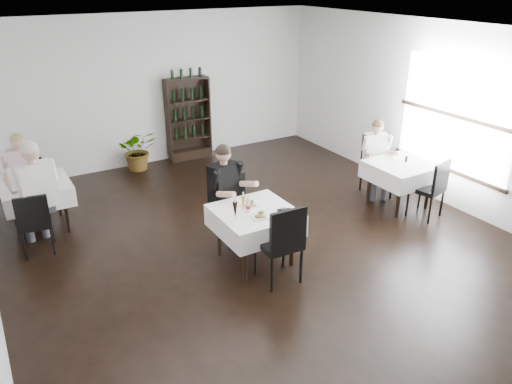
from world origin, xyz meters
TOP-DOWN VIEW (x-y plane):
  - room_shell at (0.00, 0.00)m, footprint 9.00×9.00m
  - window_right at (3.48, 0.00)m, footprint 0.06×2.30m
  - wine_shelf at (0.60, 4.31)m, footprint 0.90×0.28m
  - main_table at (-0.30, 0.00)m, footprint 1.03×1.03m
  - left_table at (-2.70, 2.50)m, footprint 0.98×0.98m
  - right_table at (2.70, 0.30)m, footprint 0.98×0.98m
  - potted_tree at (-0.56, 4.20)m, footprint 0.86×0.78m
  - main_chair_far at (-0.26, 0.69)m, footprint 0.50×0.50m
  - main_chair_near at (-0.28, -0.64)m, footprint 0.52×0.52m
  - left_chair_far at (-2.68, 3.29)m, footprint 0.52×0.52m
  - left_chair_near at (-2.86, 1.69)m, footprint 0.49×0.49m
  - right_chair_far at (2.73, 0.92)m, footprint 0.64×0.65m
  - right_chair_near at (2.81, -0.29)m, footprint 0.55×0.55m
  - diner_main at (-0.37, 0.64)m, footprint 0.65×0.69m
  - diner_left_far at (-2.79, 3.06)m, footprint 0.55×0.57m
  - diner_left_near at (-2.76, 1.85)m, footprint 0.67×0.69m
  - diner_right_far at (2.68, 0.87)m, footprint 0.60×0.64m
  - plate_far at (-0.29, 0.14)m, footprint 0.26×0.26m
  - plate_near at (-0.34, -0.21)m, footprint 0.26×0.26m
  - pilsner_dark at (-0.64, -0.07)m, footprint 0.07×0.07m
  - pilsner_lager at (-0.44, 0.06)m, footprint 0.06×0.06m
  - coke_bottle at (-0.41, -0.01)m, footprint 0.06×0.06m
  - napkin_cutlery at (0.03, -0.22)m, footprint 0.22×0.21m
  - pepper_mill at (2.82, 0.32)m, footprint 0.04×0.04m

SIDE VIEW (x-z plane):
  - potted_tree at x=-0.56m, z-range 0.00..0.82m
  - left_chair_far at x=-2.68m, z-range 0.06..0.95m
  - left_chair_near at x=-2.86m, z-range 0.07..1.01m
  - right_chair_near at x=2.81m, z-range 0.07..1.07m
  - main_chair_far at x=-0.26m, z-range 0.07..1.07m
  - right_chair_far at x=2.73m, z-range 0.08..1.14m
  - left_table at x=-2.70m, z-range 0.24..1.01m
  - right_table at x=2.70m, z-range 0.24..1.01m
  - main_table at x=-0.30m, z-range 0.24..1.01m
  - main_chair_near at x=-0.28m, z-range 0.08..1.18m
  - napkin_cutlery at x=0.03m, z-range 0.77..0.79m
  - plate_near at x=-0.34m, z-range 0.75..0.82m
  - plate_far at x=-0.29m, z-range 0.75..0.82m
  - diner_right_far at x=2.68m, z-range 0.11..1.48m
  - diner_left_far at x=-2.79m, z-range 0.11..1.51m
  - pepper_mill at x=2.82m, z-range 0.77..0.87m
  - wine_shelf at x=0.60m, z-range -0.03..1.72m
  - coke_bottle at x=-0.41m, z-range 0.75..0.98m
  - diner_main at x=-0.37m, z-range 0.12..1.63m
  - pilsner_lager at x=-0.44m, z-range 0.74..1.02m
  - pilsner_dark at x=-0.64m, z-range 0.74..1.03m
  - diner_left_near at x=-2.76m, z-range 0.13..1.78m
  - window_right at x=3.48m, z-range 0.57..2.42m
  - room_shell at x=0.00m, z-range -3.00..6.00m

